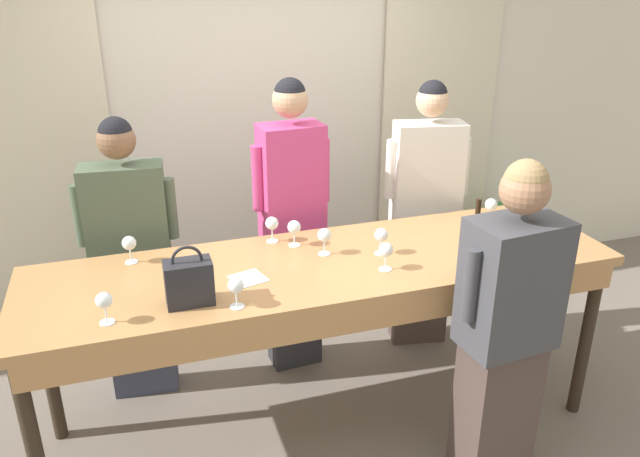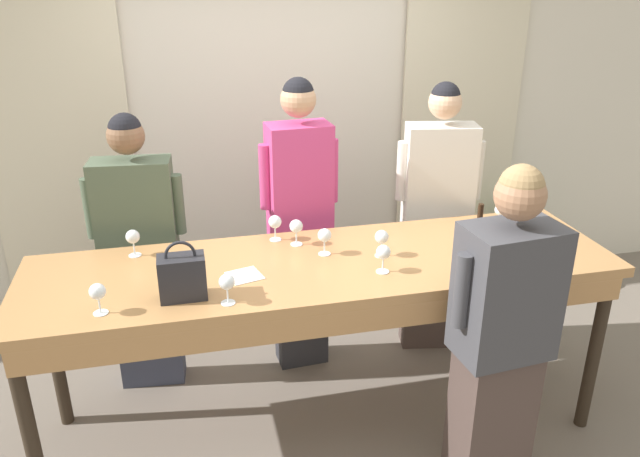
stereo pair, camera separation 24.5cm
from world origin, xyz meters
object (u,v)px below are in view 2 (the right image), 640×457
(wine_glass_center_mid, at_px, (325,236))
(wine_glass_center_right, at_px, (382,238))
(wine_glass_front_left, at_px, (98,293))
(guest_pink_top, at_px, (300,225))
(wine_glass_center_left, at_px, (296,227))
(guest_cream_sweater, at_px, (436,218))
(potted_plant, at_px, (522,246))
(wine_glass_back_mid, at_px, (227,283))
(wine_glass_front_mid, at_px, (383,253))
(wine_bottle, at_px, (477,242))
(wine_glass_back_right, at_px, (275,223))
(wine_glass_front_right, at_px, (133,238))
(host_pouring, at_px, (501,339))
(handbag, at_px, (182,276))
(tasting_bar, at_px, (325,280))
(guest_olive_jacket, at_px, (140,253))
(wine_glass_back_left, at_px, (501,211))

(wine_glass_center_mid, xyz_separation_m, wine_glass_center_right, (0.28, -0.09, 0.00))
(wine_glass_front_left, xyz_separation_m, guest_pink_top, (1.07, 0.93, -0.16))
(wine_glass_front_left, relative_size, wine_glass_center_left, 1.00)
(wine_glass_center_mid, distance_m, guest_cream_sweater, 1.06)
(guest_pink_top, bearing_deg, wine_glass_center_left, -103.92)
(guest_pink_top, relative_size, potted_plant, 2.69)
(wine_glass_back_mid, bearing_deg, wine_glass_front_mid, 10.08)
(wine_bottle, bearing_deg, wine_glass_center_mid, 159.44)
(wine_glass_center_right, relative_size, wine_glass_back_right, 1.00)
(wine_glass_front_left, distance_m, wine_glass_front_right, 0.58)
(host_pouring, bearing_deg, guest_cream_sweater, 80.41)
(handbag, relative_size, wine_glass_front_right, 1.95)
(wine_glass_front_mid, distance_m, wine_glass_center_right, 0.18)
(handbag, height_order, host_pouring, host_pouring)
(tasting_bar, xyz_separation_m, wine_glass_center_right, (0.31, 0.03, 0.19))
(wine_glass_back_mid, bearing_deg, wine_glass_center_mid, 36.59)
(tasting_bar, height_order, wine_glass_center_mid, wine_glass_center_mid)
(tasting_bar, xyz_separation_m, wine_glass_back_mid, (-0.52, -0.29, 0.19))
(wine_glass_front_right, distance_m, wine_glass_back_right, 0.75)
(wine_bottle, height_order, potted_plant, wine_bottle)
(wine_glass_center_left, xyz_separation_m, potted_plant, (2.02, 1.00, -0.76))
(handbag, xyz_separation_m, potted_plant, (2.63, 1.46, -0.77))
(wine_glass_front_mid, height_order, wine_glass_center_mid, same)
(tasting_bar, distance_m, host_pouring, 0.91)
(wine_glass_front_right, xyz_separation_m, wine_glass_back_right, (0.75, 0.03, 0.00))
(wine_bottle, bearing_deg, host_pouring, -98.77)
(wine_bottle, height_order, host_pouring, host_pouring)
(wine_glass_center_right, bearing_deg, wine_glass_front_left, -168.63)
(handbag, height_order, guest_pink_top, guest_pink_top)
(guest_pink_top, relative_size, guest_cream_sweater, 1.03)
(guest_olive_jacket, height_order, guest_pink_top, guest_pink_top)
(wine_glass_center_mid, relative_size, wine_glass_center_right, 1.00)
(wine_glass_center_left, relative_size, host_pouring, 0.09)
(wine_glass_center_mid, relative_size, host_pouring, 0.09)
(wine_glass_center_mid, bearing_deg, guest_olive_jacket, 149.85)
(wine_glass_front_right, relative_size, wine_glass_center_mid, 1.00)
(wine_glass_center_left, bearing_deg, handbag, -143.41)
(wine_glass_front_mid, bearing_deg, wine_bottle, -0.83)
(wine_glass_center_right, distance_m, wine_glass_back_left, 0.81)
(guest_olive_jacket, bearing_deg, handbag, -74.68)
(wine_glass_front_right, relative_size, wine_glass_back_left, 1.00)
(wine_bottle, bearing_deg, wine_glass_back_right, 151.55)
(wine_glass_center_right, relative_size, wine_glass_back_mid, 1.00)
(guest_olive_jacket, xyz_separation_m, guest_pink_top, (0.95, -0.00, 0.09))
(handbag, distance_m, wine_glass_front_left, 0.36)
(wine_glass_back_mid, bearing_deg, wine_glass_front_left, 176.01)
(wine_glass_back_mid, bearing_deg, wine_glass_back_left, 18.09)
(wine_glass_front_right, relative_size, guest_cream_sweater, 0.08)
(tasting_bar, relative_size, guest_olive_jacket, 1.77)
(tasting_bar, distance_m, wine_glass_center_right, 0.36)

